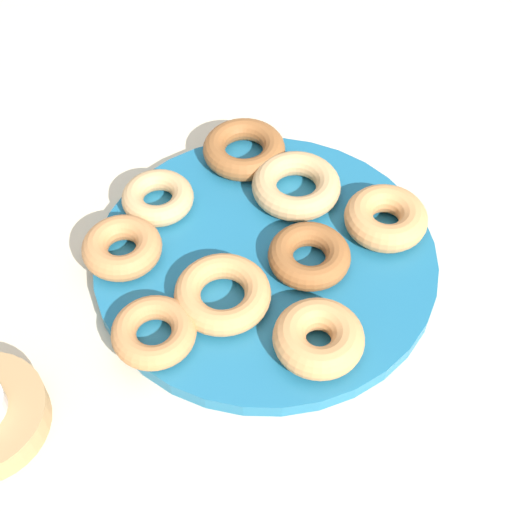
{
  "coord_description": "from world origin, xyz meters",
  "views": [
    {
      "loc": [
        -0.14,
        0.44,
        0.58
      ],
      "look_at": [
        0.0,
        0.03,
        0.05
      ],
      "focal_mm": 51.5,
      "sensor_mm": 36.0,
      "label": 1
    }
  ],
  "objects": [
    {
      "name": "donut_0",
      "position": [
        -0.04,
        0.0,
        0.03
      ],
      "size": [
        0.11,
        0.11,
        0.02
      ],
      "primitive_type": "torus",
      "rotation": [
        0.0,
        0.0,
        5.3
      ],
      "color": "#995B2D",
      "rests_on": "donut_plate"
    },
    {
      "name": "donut_2",
      "position": [
        -0.1,
        -0.07,
        0.03
      ],
      "size": [
        0.12,
        0.12,
        0.03
      ],
      "primitive_type": "torus",
      "rotation": [
        0.0,
        0.0,
        2.21
      ],
      "color": "tan",
      "rests_on": "donut_plate"
    },
    {
      "name": "donut_3",
      "position": [
        0.13,
        -0.03,
        0.03
      ],
      "size": [
        0.08,
        0.08,
        0.02
      ],
      "primitive_type": "torus",
      "rotation": [
        0.0,
        0.0,
        1.5
      ],
      "color": "tan",
      "rests_on": "donut_plate"
    },
    {
      "name": "donut_4",
      "position": [
        0.02,
        0.07,
        0.03
      ],
      "size": [
        0.13,
        0.13,
        0.02
      ],
      "primitive_type": "torus",
      "rotation": [
        0.0,
        0.0,
        3.71
      ],
      "color": "tan",
      "rests_on": "donut_plate"
    },
    {
      "name": "donut_7",
      "position": [
        0.06,
        0.13,
        0.03
      ],
      "size": [
        0.11,
        0.11,
        0.02
      ],
      "primitive_type": "torus",
      "rotation": [
        0.0,
        0.0,
        5.57
      ],
      "color": "#C6844C",
      "rests_on": "donut_plate"
    },
    {
      "name": "donut_5",
      "position": [
        0.06,
        -0.12,
        0.03
      ],
      "size": [
        0.11,
        0.11,
        0.02
      ],
      "primitive_type": "torus",
      "rotation": [
        0.0,
        0.0,
        4.52
      ],
      "color": "#995B2D",
      "rests_on": "donut_plate"
    },
    {
      "name": "donut_6",
      "position": [
        -0.01,
        -0.09,
        0.03
      ],
      "size": [
        0.13,
        0.13,
        0.03
      ],
      "primitive_type": "torus",
      "rotation": [
        0.0,
        0.0,
        4.01
      ],
      "color": "tan",
      "rests_on": "donut_plate"
    },
    {
      "name": "donut_8",
      "position": [
        0.13,
        0.05,
        0.03
      ],
      "size": [
        0.09,
        0.09,
        0.03
      ],
      "primitive_type": "torus",
      "rotation": [
        0.0,
        0.0,
        6.11
      ],
      "color": "#C6844C",
      "rests_on": "donut_plate"
    },
    {
      "name": "donut_1",
      "position": [
        -0.08,
        0.09,
        0.03
      ],
      "size": [
        0.1,
        0.1,
        0.03
      ],
      "primitive_type": "torus",
      "rotation": [
        0.0,
        0.0,
        4.45
      ],
      "color": "tan",
      "rests_on": "donut_plate"
    },
    {
      "name": "donut_plate",
      "position": [
        0.0,
        0.0,
        0.01
      ],
      "size": [
        0.34,
        0.34,
        0.02
      ],
      "primitive_type": "cylinder",
      "color": "#1E6B93",
      "rests_on": "ground_plane"
    },
    {
      "name": "ground_plane",
      "position": [
        0.0,
        0.0,
        0.0
      ],
      "size": [
        2.4,
        2.4,
        0.0
      ],
      "primitive_type": "plane",
      "color": "beige"
    }
  ]
}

